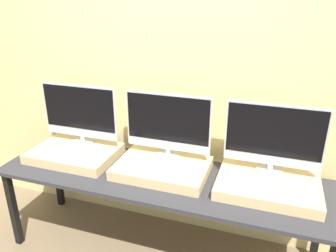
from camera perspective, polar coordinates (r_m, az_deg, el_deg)
wall_back at (r=2.62m, az=1.70°, el=7.06°), size 8.00×0.04×2.60m
workbench at (r=2.50m, az=-1.38°, el=-9.75°), size 2.47×0.71×0.71m
wooden_riser_left at (r=2.82m, az=-15.94°, el=-4.59°), size 0.69×0.48×0.08m
monitor_left at (r=2.80m, az=-15.08°, el=2.18°), size 0.67×0.19×0.51m
keyboard_left at (r=2.67m, az=-18.13°, el=-5.27°), size 0.27×0.11×0.01m
wooden_riser_center at (r=2.49m, az=-1.01°, el=-7.34°), size 0.69×0.48×0.08m
monitor_center at (r=2.47m, az=-0.01°, el=0.31°), size 0.67×0.19×0.51m
keyboard_center at (r=2.33m, az=-2.50°, el=-8.36°), size 0.27×0.11×0.01m
wooden_riser_right at (r=2.38m, az=16.96°, el=-9.96°), size 0.69×0.48×0.08m
monitor_right at (r=2.36m, az=17.95°, el=-1.93°), size 0.67×0.19×0.51m
keyboard_right at (r=2.21m, az=16.85°, el=-11.27°), size 0.27×0.11×0.01m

